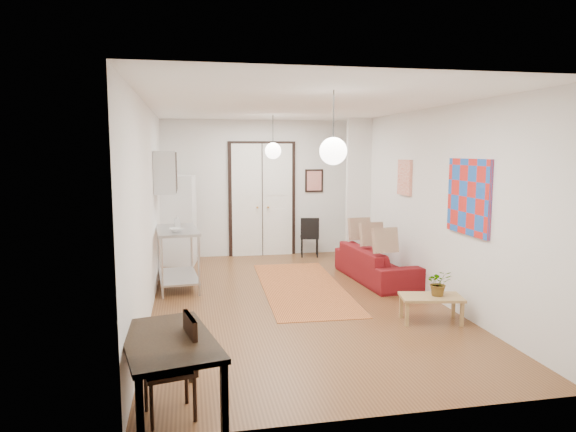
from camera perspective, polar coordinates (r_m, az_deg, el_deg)
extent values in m
plane|color=brown|center=(7.89, 0.79, -9.32)|extent=(7.00, 7.00, 0.00)
cube|color=white|center=(7.59, 0.83, 12.16)|extent=(4.20, 7.00, 0.02)
cube|color=silver|center=(11.04, -2.93, 3.10)|extent=(4.20, 0.02, 2.90)
cube|color=silver|center=(4.28, 10.51, -3.71)|extent=(4.20, 0.02, 2.90)
cube|color=silver|center=(7.46, -15.18, 0.83)|extent=(0.02, 7.00, 2.90)
cube|color=silver|center=(8.29, 15.16, 1.46)|extent=(0.02, 7.00, 2.90)
cube|color=white|center=(11.02, -2.89, 1.78)|extent=(1.44, 0.06, 2.50)
cube|color=silver|center=(10.55, 7.82, 2.84)|extent=(0.50, 0.10, 2.90)
cube|color=silver|center=(8.92, -13.44, 4.80)|extent=(0.35, 1.00, 0.70)
cube|color=red|center=(7.17, 19.44, 2.02)|extent=(0.05, 1.00, 1.00)
cube|color=#F3E3CB|center=(8.98, 12.84, 4.20)|extent=(0.05, 0.50, 0.60)
cube|color=red|center=(11.22, 2.92, 3.93)|extent=(0.40, 0.03, 0.50)
cube|color=#A06742|center=(9.42, -14.24, 5.21)|extent=(0.03, 0.44, 0.54)
sphere|color=white|center=(9.53, -1.67, 7.25)|extent=(0.30, 0.30, 0.30)
cylinder|color=black|center=(9.54, -1.68, 9.66)|extent=(0.01, 0.01, 0.50)
sphere|color=white|center=(5.62, 5.05, 7.19)|extent=(0.30, 0.30, 0.30)
cylinder|color=black|center=(5.63, 5.10, 11.26)|extent=(0.01, 0.01, 0.50)
cube|color=#BF652F|center=(8.60, 1.58, -7.88)|extent=(1.43, 3.52, 0.01)
imported|color=maroon|center=(9.13, 9.79, -5.23)|extent=(0.94, 2.07, 0.59)
cube|color=tan|center=(7.10, 15.63, -8.69)|extent=(0.87, 0.59, 0.04)
cube|color=tan|center=(6.85, 13.55, -10.76)|extent=(0.05, 0.05, 0.32)
cube|color=tan|center=(7.16, 18.79, -10.14)|extent=(0.05, 0.05, 0.32)
cube|color=tan|center=(7.15, 12.36, -9.93)|extent=(0.05, 0.05, 0.32)
cube|color=tan|center=(7.46, 17.43, -9.39)|extent=(0.05, 0.05, 0.32)
imported|color=#327034|center=(7.09, 16.41, -7.13)|extent=(0.36, 0.33, 0.34)
cube|color=#B5B7BA|center=(8.58, -12.23, -1.55)|extent=(0.76, 1.34, 0.04)
cube|color=#B5B7BA|center=(8.73, -12.10, -6.55)|extent=(0.71, 1.29, 0.03)
cylinder|color=#B5B7BA|center=(8.09, -14.22, -5.61)|extent=(0.04, 0.04, 0.96)
cylinder|color=#B5B7BA|center=(8.07, -10.22, -5.53)|extent=(0.04, 0.04, 0.96)
cylinder|color=#B5B7BA|center=(9.26, -13.82, -3.97)|extent=(0.04, 0.04, 0.96)
cylinder|color=#B5B7BA|center=(9.25, -10.34, -3.89)|extent=(0.04, 0.04, 0.96)
imported|color=white|center=(8.27, -12.28, -1.52)|extent=(0.25, 0.25, 0.06)
imported|color=#55A3B8|center=(8.81, -12.22, -0.51)|extent=(0.10, 0.10, 0.20)
cube|color=white|center=(10.43, -12.03, -0.42)|extent=(0.71, 0.71, 1.77)
cube|color=black|center=(4.54, -13.17, -13.32)|extent=(0.97, 1.38, 0.04)
cube|color=black|center=(4.18, -17.92, -20.67)|extent=(0.06, 0.06, 0.65)
cube|color=black|center=(4.15, -8.68, -20.59)|extent=(0.06, 0.06, 0.65)
cube|color=black|center=(5.23, -16.38, -14.71)|extent=(0.06, 0.06, 0.65)
cube|color=black|center=(5.21, -9.25, -14.60)|extent=(0.06, 0.06, 0.65)
cube|color=#3B2012|center=(4.64, -13.07, -16.34)|extent=(0.49, 0.47, 0.04)
cube|color=#3B2012|center=(4.72, -13.07, -12.81)|extent=(0.12, 0.39, 0.43)
cylinder|color=#3B2012|center=(4.58, -15.29, -19.61)|extent=(0.03, 0.03, 0.41)
cylinder|color=#3B2012|center=(4.56, -10.84, -19.56)|extent=(0.03, 0.03, 0.41)
cylinder|color=#3B2012|center=(4.89, -14.98, -17.75)|extent=(0.03, 0.03, 0.41)
cylinder|color=#3B2012|center=(4.88, -10.86, -17.70)|extent=(0.03, 0.03, 0.41)
cube|color=#3B2012|center=(4.64, -13.07, -16.34)|extent=(0.49, 0.47, 0.04)
cube|color=#3B2012|center=(4.72, -13.07, -12.81)|extent=(0.12, 0.39, 0.43)
cylinder|color=#3B2012|center=(4.58, -15.29, -19.61)|extent=(0.03, 0.03, 0.41)
cylinder|color=#3B2012|center=(4.56, -10.84, -19.56)|extent=(0.03, 0.03, 0.41)
cylinder|color=#3B2012|center=(4.89, -14.98, -17.75)|extent=(0.03, 0.03, 0.41)
cylinder|color=#3B2012|center=(4.88, -10.86, -17.70)|extent=(0.03, 0.03, 0.41)
cube|color=black|center=(11.01, 2.40, -2.34)|extent=(0.46, 0.46, 0.04)
cube|color=black|center=(11.14, 2.20, -1.04)|extent=(0.39, 0.11, 0.41)
cylinder|color=black|center=(10.85, 1.76, -3.60)|extent=(0.03, 0.03, 0.41)
cylinder|color=black|center=(10.92, 3.43, -3.53)|extent=(0.03, 0.03, 0.41)
cylinder|color=black|center=(11.16, 1.38, -3.28)|extent=(0.03, 0.03, 0.41)
cylinder|color=black|center=(11.24, 3.02, -3.22)|extent=(0.03, 0.03, 0.41)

